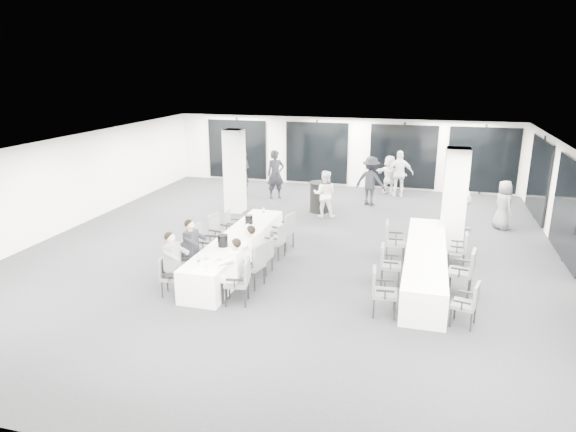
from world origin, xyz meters
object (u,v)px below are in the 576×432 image
(chair_main_left_fourth, at_px, (218,231))
(chair_side_left_near, at_px, (381,289))
(standing_guest_b, at_px, (325,191))
(standing_guest_e, at_px, (504,202))
(chair_main_left_near, at_px, (169,273))
(standing_guest_d, at_px, (400,171))
(chair_main_right_near, at_px, (241,279))
(standing_guest_c, at_px, (371,178))
(chair_side_left_far, at_px, (392,239))
(ice_bucket_near, at_px, (223,241))
(standing_guest_a, at_px, (276,171))
(chair_main_right_fourth, at_px, (278,239))
(chair_side_right_far, at_px, (460,247))
(chair_main_right_mid, at_px, (265,254))
(chair_side_right_mid, at_px, (465,269))
(cocktail_table, at_px, (320,197))
(chair_side_left_mid, at_px, (388,262))
(banquet_table_main, at_px, (238,251))
(ice_bucket_far, at_px, (249,219))
(standing_guest_h, at_px, (461,198))
(chair_main_left_mid, at_px, (203,242))
(chair_main_right_far, at_px, (285,229))
(standing_guest_g, at_px, (243,170))
(chair_side_right_near, at_px, (469,302))
(chair_main_left_far, at_px, (232,224))
(banquet_table_side, at_px, (425,264))
(standing_guest_f, at_px, (390,172))
(chair_main_left_second, at_px, (188,257))
(chair_main_right_second, at_px, (254,262))

(chair_main_left_fourth, relative_size, chair_side_left_near, 1.06)
(standing_guest_b, distance_m, standing_guest_e, 5.49)
(chair_main_left_near, height_order, standing_guest_d, standing_guest_d)
(chair_side_left_near, relative_size, standing_guest_b, 0.55)
(chair_main_right_near, bearing_deg, chair_side_left_near, -95.06)
(standing_guest_c, bearing_deg, chair_side_left_far, 119.39)
(ice_bucket_near, bearing_deg, standing_guest_a, 97.19)
(chair_main_right_fourth, height_order, chair_side_right_far, chair_main_right_fourth)
(chair_main_right_mid, relative_size, chair_side_right_mid, 0.85)
(chair_side_left_far, bearing_deg, cocktail_table, -149.44)
(chair_side_left_mid, xyz_separation_m, standing_guest_b, (-2.45, 4.91, 0.36))
(standing_guest_c, bearing_deg, banquet_table_main, 86.29)
(chair_side_left_far, bearing_deg, standing_guest_d, 178.14)
(chair_side_left_near, distance_m, standing_guest_d, 10.04)
(cocktail_table, height_order, ice_bucket_far, cocktail_table)
(standing_guest_a, relative_size, standing_guest_h, 1.11)
(ice_bucket_near, bearing_deg, chair_side_left_far, 29.38)
(standing_guest_b, bearing_deg, chair_main_right_fourth, 79.18)
(banquet_table_main, height_order, standing_guest_c, standing_guest_c)
(chair_side_right_mid, relative_size, chair_side_right_far, 1.18)
(chair_main_left_mid, xyz_separation_m, chair_main_left_fourth, (0.00, 0.96, -0.00))
(standing_guest_e, height_order, ice_bucket_near, standing_guest_e)
(chair_main_right_far, height_order, standing_guest_g, standing_guest_g)
(chair_main_left_fourth, xyz_separation_m, chair_side_right_near, (6.20, -2.59, -0.07))
(chair_main_left_far, xyz_separation_m, chair_side_right_far, (6.18, -0.31, -0.00))
(standing_guest_h, bearing_deg, chair_side_right_near, 126.16)
(chair_side_right_near, distance_m, standing_guest_e, 6.90)
(banquet_table_side, xyz_separation_m, chair_main_right_fourth, (-3.71, 0.42, 0.15))
(standing_guest_g, bearing_deg, standing_guest_f, 38.13)
(cocktail_table, height_order, chair_side_left_far, cocktail_table)
(chair_side_right_far, bearing_deg, chair_main_right_fourth, 101.57)
(chair_main_left_near, xyz_separation_m, chair_main_right_far, (1.66, 3.49, 0.08))
(chair_main_left_fourth, distance_m, chair_side_left_mid, 4.64)
(chair_side_left_far, bearing_deg, chair_main_left_second, -65.75)
(chair_main_right_second, bearing_deg, chair_side_left_far, -37.19)
(chair_main_right_mid, bearing_deg, standing_guest_c, -6.96)
(standing_guest_e, relative_size, standing_guest_f, 1.00)
(chair_main_left_fourth, xyz_separation_m, standing_guest_c, (3.36, 5.92, 0.40))
(ice_bucket_far, bearing_deg, chair_main_right_far, 21.84)
(chair_main_left_mid, height_order, chair_main_right_mid, chair_main_left_mid)
(standing_guest_e, bearing_deg, cocktail_table, 59.62)
(cocktail_table, xyz_separation_m, standing_guest_f, (2.08, 3.26, 0.33))
(chair_main_left_mid, bearing_deg, chair_side_right_far, 99.88)
(standing_guest_d, xyz_separation_m, standing_guest_f, (-0.40, 0.34, -0.15))
(chair_main_left_mid, bearing_deg, ice_bucket_near, 48.90)
(chair_main_left_second, relative_size, chair_main_right_second, 0.88)
(banquet_table_side, height_order, chair_side_right_far, chair_side_right_far)
(chair_side_left_far, relative_size, standing_guest_d, 0.51)
(banquet_table_main, relative_size, standing_guest_a, 2.43)
(standing_guest_c, bearing_deg, chair_side_left_near, 114.90)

